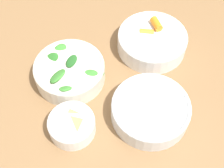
{
  "coord_description": "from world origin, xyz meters",
  "views": [
    {
      "loc": [
        0.38,
        -0.04,
        1.42
      ],
      "look_at": [
        -0.07,
        0.03,
        0.76
      ],
      "focal_mm": 50.0,
      "sensor_mm": 36.0,
      "label": 1
    }
  ],
  "objects": [
    {
      "name": "bowl_beans_hotdog",
      "position": [
        0.02,
        0.12,
        0.76
      ],
      "size": [
        0.19,
        0.19,
        0.05
      ],
      "color": "silver",
      "rests_on": "dining_table"
    },
    {
      "name": "bowl_carrots",
      "position": [
        -0.2,
        0.17,
        0.76
      ],
      "size": [
        0.2,
        0.2,
        0.07
      ],
      "color": "white",
      "rests_on": "dining_table"
    },
    {
      "name": "bowl_greens",
      "position": [
        -0.13,
        -0.07,
        0.76
      ],
      "size": [
        0.19,
        0.19,
        0.08
      ],
      "color": "silver",
      "rests_on": "dining_table"
    },
    {
      "name": "dining_table",
      "position": [
        0.0,
        0.0,
        0.64
      ],
      "size": [
        1.19,
        1.08,
        0.73
      ],
      "color": "olive",
      "rests_on": "ground_plane"
    },
    {
      "name": "bowl_cookies",
      "position": [
        0.03,
        -0.08,
        0.76
      ],
      "size": [
        0.11,
        0.11,
        0.05
      ],
      "color": "white",
      "rests_on": "dining_table"
    }
  ]
}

